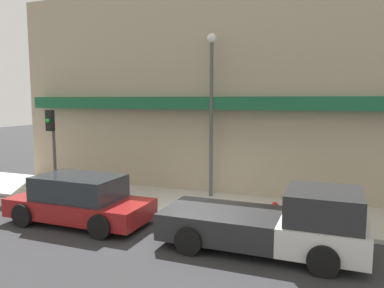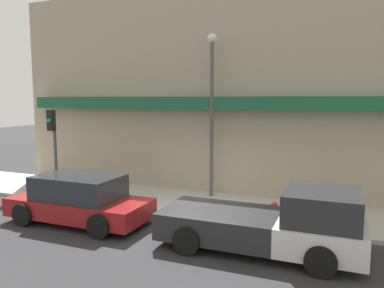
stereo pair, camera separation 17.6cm
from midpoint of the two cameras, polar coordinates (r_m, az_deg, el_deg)
The scene contains 8 objects.
ground_plane at distance 12.29m, azimuth 1.03°, elevation -11.69°, with size 80.00×80.00×0.00m, color #2D2D30.
sidewalk at distance 13.76m, azimuth 3.57°, elevation -9.38°, with size 36.00×3.33×0.13m.
building at distance 16.22m, azimuth 7.33°, elevation 7.94°, with size 19.80×3.80×11.27m.
pickup_truck at distance 10.00m, azimuth 12.76°, elevation -11.68°, with size 5.16×2.25×1.71m.
parked_car at distance 12.47m, azimuth -16.39°, elevation -8.13°, with size 4.54×2.10×1.52m.
fire_hydrant at distance 11.98m, azimuth 12.81°, elevation -10.11°, with size 0.21×0.21×0.63m.
street_lamp at distance 14.37m, azimuth 3.38°, elevation 7.06°, with size 0.36×0.36×6.23m.
traffic_light at distance 15.37m, azimuth -20.08°, elevation 1.03°, with size 0.28×0.42×3.37m.
Camera 2 is at (4.28, -10.84, 3.90)m, focal length 35.00 mm.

